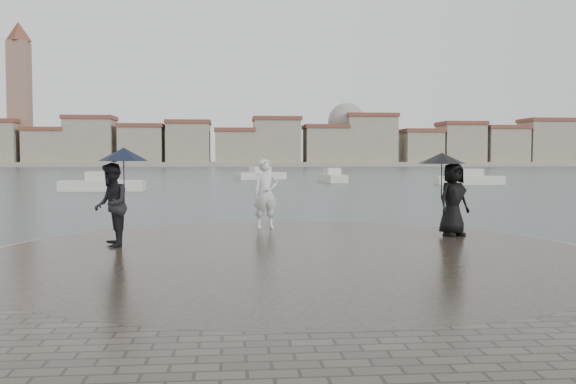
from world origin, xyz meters
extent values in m
plane|color=#2B3835|center=(0.00, 0.00, 0.00)|extent=(400.00, 400.00, 0.00)
cylinder|color=gray|center=(0.00, 3.50, 0.16)|extent=(12.50, 12.50, 0.32)
cylinder|color=#2D261E|center=(0.00, 3.50, 0.18)|extent=(11.90, 11.90, 0.36)
imported|color=silver|center=(-0.32, 7.60, 1.26)|extent=(0.71, 0.52, 1.80)
imported|color=black|center=(-3.69, 4.43, 1.22)|extent=(0.83, 0.96, 1.73)
cylinder|color=black|center=(-3.44, 4.53, 1.71)|extent=(0.02, 0.02, 0.90)
cone|color=black|center=(-3.44, 4.53, 2.26)|extent=(1.04, 1.04, 0.28)
imported|color=black|center=(3.96, 5.59, 1.22)|extent=(0.99, 0.86, 1.71)
cylinder|color=black|center=(3.71, 5.69, 1.66)|extent=(0.02, 0.02, 0.90)
cone|color=black|center=(3.71, 5.69, 2.18)|extent=(1.11, 1.11, 0.26)
cube|color=gray|center=(0.00, 163.00, 0.60)|extent=(260.00, 20.00, 1.20)
cube|color=gray|center=(-48.00, 160.00, 4.50)|extent=(10.00, 10.00, 9.00)
cube|color=brown|center=(-48.00, 160.00, 9.50)|extent=(10.60, 10.60, 1.00)
cube|color=gray|center=(-37.00, 160.00, 6.00)|extent=(12.00, 10.00, 12.00)
cube|color=brown|center=(-37.00, 160.00, 12.50)|extent=(12.60, 10.60, 1.00)
cube|color=gray|center=(-24.00, 160.00, 5.00)|extent=(11.00, 10.00, 10.00)
cube|color=brown|center=(-24.00, 160.00, 10.50)|extent=(11.60, 10.60, 1.00)
cube|color=gray|center=(-12.00, 160.00, 5.50)|extent=(11.00, 10.00, 11.00)
cube|color=brown|center=(-12.00, 160.00, 11.50)|extent=(11.60, 10.60, 1.00)
cube|color=gray|center=(0.00, 160.00, 4.50)|extent=(10.00, 10.00, 9.00)
cube|color=brown|center=(0.00, 160.00, 9.50)|extent=(10.60, 10.60, 1.00)
cube|color=gray|center=(11.00, 160.00, 6.00)|extent=(12.00, 10.00, 12.00)
cube|color=brown|center=(11.00, 160.00, 12.50)|extent=(12.60, 10.60, 1.00)
cube|color=gray|center=(24.00, 160.00, 5.00)|extent=(11.00, 10.00, 10.00)
cube|color=brown|center=(24.00, 160.00, 10.50)|extent=(11.60, 10.60, 1.00)
cube|color=gray|center=(36.00, 160.00, 6.50)|extent=(13.00, 10.00, 13.00)
cube|color=brown|center=(36.00, 160.00, 13.50)|extent=(13.60, 10.60, 1.00)
cube|color=gray|center=(50.00, 160.00, 4.50)|extent=(10.00, 10.00, 9.00)
cube|color=brown|center=(50.00, 160.00, 9.50)|extent=(10.60, 10.60, 1.00)
cube|color=gray|center=(61.00, 160.00, 5.50)|extent=(11.00, 10.00, 11.00)
cube|color=brown|center=(61.00, 160.00, 11.50)|extent=(11.60, 10.60, 1.00)
cube|color=gray|center=(73.00, 160.00, 5.00)|extent=(11.00, 10.00, 10.00)
cube|color=brown|center=(73.00, 160.00, 10.50)|extent=(11.60, 10.60, 1.00)
cube|color=gray|center=(85.00, 160.00, 6.00)|extent=(12.00, 10.00, 12.00)
cube|color=brown|center=(85.00, 160.00, 12.50)|extent=(12.60, 10.60, 1.00)
cube|color=#846654|center=(-55.00, 162.00, 16.00)|extent=(5.00, 5.00, 32.00)
cone|color=brown|center=(-55.00, 162.00, 34.50)|extent=(6.80, 6.80, 5.00)
sphere|color=gray|center=(30.00, 162.00, 12.00)|extent=(10.00, 10.00, 10.00)
cube|color=beige|center=(8.04, 48.96, 0.25)|extent=(2.06, 5.62, 0.90)
cube|color=beige|center=(8.04, 48.96, 0.85)|extent=(1.36, 2.09, 0.90)
cube|color=beige|center=(-9.72, 34.53, 0.25)|extent=(5.52, 1.69, 0.90)
cube|color=beige|center=(-9.72, 34.53, 0.85)|extent=(2.02, 1.23, 0.90)
cube|color=beige|center=(1.89, 57.74, 0.25)|extent=(5.60, 4.02, 0.90)
cube|color=beige|center=(1.89, 57.74, 0.85)|extent=(2.33, 2.01, 0.90)
cube|color=beige|center=(18.54, 42.60, 0.25)|extent=(5.56, 1.81, 0.90)
cube|color=beige|center=(18.54, 42.60, 0.85)|extent=(2.05, 1.28, 0.90)
camera|label=1|loc=(-1.24, -8.98, 2.18)|focal=40.00mm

